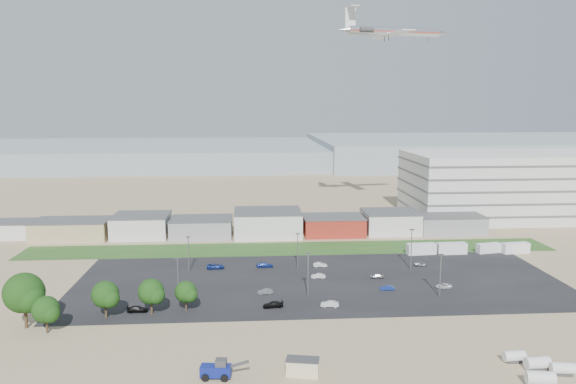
{
  "coord_description": "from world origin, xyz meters",
  "views": [
    {
      "loc": [
        -12.09,
        -113.37,
        43.49
      ],
      "look_at": [
        -2.61,
        22.0,
        22.19
      ],
      "focal_mm": 35.0,
      "sensor_mm": 36.0,
      "label": 1
    }
  ],
  "objects": [
    {
      "name": "storage_tank_se",
      "position": [
        38.36,
        -31.3,
        1.12
      ],
      "size": [
        3.97,
        2.42,
        2.23
      ],
      "primitive_type": null,
      "rotation": [
        0.0,
        0.0,
        -0.16
      ],
      "color": "silver",
      "rests_on": "ground"
    },
    {
      "name": "building_row",
      "position": [
        -17.0,
        71.0,
        4.0
      ],
      "size": [
        170.0,
        20.0,
        8.0
      ],
      "primitive_type": null,
      "color": "silver",
      "rests_on": "ground"
    },
    {
      "name": "tree_near",
      "position": [
        -25.73,
        1.65,
        3.74
      ],
      "size": [
        4.98,
        4.98,
        7.47
      ],
      "primitive_type": null,
      "color": "#17330E",
      "rests_on": "ground"
    },
    {
      "name": "tree_mid",
      "position": [
        -41.67,
        -1.3,
        4.46
      ],
      "size": [
        5.95,
        5.95,
        8.93
      ],
      "primitive_type": null,
      "color": "#17330E",
      "rests_on": "ground"
    },
    {
      "name": "lightpole_back_r",
      "position": [
        30.73,
        28.8,
        5.4
      ],
      "size": [
        1.27,
        0.53,
        10.81
      ],
      "primitive_type": null,
      "color": "slate",
      "rests_on": "ground"
    },
    {
      "name": "tree_right",
      "position": [
        -32.71,
        0.24,
        4.33
      ],
      "size": [
        5.78,
        5.78,
        8.67
      ],
      "primitive_type": null,
      "color": "#17330E",
      "rests_on": "ground"
    },
    {
      "name": "parked_car_4",
      "position": [
        -8.67,
        11.34,
        0.58
      ],
      "size": [
        3.63,
        1.59,
        1.16
      ],
      "primitive_type": "imported",
      "rotation": [
        0.0,
        0.0,
        -1.47
      ],
      "color": "#595B5E",
      "rests_on": "ground"
    },
    {
      "name": "parked_car_13",
      "position": [
        5.07,
        2.06,
        0.65
      ],
      "size": [
        4.06,
        1.87,
        1.29
      ],
      "primitive_type": "imported",
      "rotation": [
        0.0,
        0.0,
        -1.7
      ],
      "color": "silver",
      "rests_on": "ground"
    },
    {
      "name": "lightpole_front_r",
      "position": [
        31.16,
        7.09,
        4.97
      ],
      "size": [
        1.17,
        0.49,
        9.94
      ],
      "primitive_type": null,
      "color": "slate",
      "rests_on": "ground"
    },
    {
      "name": "lightpole_back_l",
      "position": [
        -28.04,
        29.66,
        4.78
      ],
      "size": [
        1.12,
        0.47,
        9.55
      ],
      "primitive_type": null,
      "color": "slate",
      "rests_on": "ground"
    },
    {
      "name": "parking_lot",
      "position": [
        5.0,
        20.0,
        0.01
      ],
      "size": [
        120.0,
        50.0,
        0.01
      ],
      "primitive_type": "cube",
      "color": "black",
      "rests_on": "ground"
    },
    {
      "name": "box_trailer_c",
      "position": [
        58.48,
        43.38,
        1.38
      ],
      "size": [
        7.67,
        3.72,
        2.76
      ],
      "primitive_type": null,
      "rotation": [
        0.0,
        0.0,
        0.2
      ],
      "color": "silver",
      "rests_on": "ground"
    },
    {
      "name": "parked_car_0",
      "position": [
        34.04,
        12.57,
        0.54
      ],
      "size": [
        3.94,
        1.91,
        1.08
      ],
      "primitive_type": "imported",
      "rotation": [
        0.0,
        0.0,
        -1.6
      ],
      "color": "silver",
      "rests_on": "ground"
    },
    {
      "name": "storage_tank_nw",
      "position": [
        32.61,
        -26.36,
        1.09
      ],
      "size": [
        3.72,
        2.0,
        2.18
      ],
      "primitive_type": null,
      "rotation": [
        0.0,
        0.0,
        0.05
      ],
      "color": "silver",
      "rests_on": "ground"
    },
    {
      "name": "parked_car_10",
      "position": [
        -35.95,
        1.83,
        0.64
      ],
      "size": [
        4.45,
        1.86,
        1.29
      ],
      "primitive_type": "imported",
      "rotation": [
        0.0,
        0.0,
        1.59
      ],
      "color": "black",
      "rests_on": "ground"
    },
    {
      "name": "parked_car_3",
      "position": [
        -7.24,
        2.54,
        0.64
      ],
      "size": [
        4.62,
        2.29,
        1.29
      ],
      "primitive_type": "imported",
      "rotation": [
        0.0,
        0.0,
        -1.46
      ],
      "color": "black",
      "rests_on": "ground"
    },
    {
      "name": "tree_far_left",
      "position": [
        -56.06,
        -5.36,
        6.3
      ],
      "size": [
        8.41,
        8.41,
        12.61
      ],
      "primitive_type": null,
      "color": "#17330E",
      "rests_on": "ground"
    },
    {
      "name": "box_trailer_b",
      "position": [
        47.02,
        42.86,
        1.62
      ],
      "size": [
        8.74,
        3.03,
        3.24
      ],
      "primitive_type": null,
      "rotation": [
        0.0,
        0.0,
        0.04
      ],
      "color": "silver",
      "rests_on": "ground"
    },
    {
      "name": "parked_car_11",
      "position": [
        6.83,
        32.2,
        0.61
      ],
      "size": [
        3.73,
        1.36,
        1.22
      ],
      "primitive_type": "imported",
      "rotation": [
        0.0,
        0.0,
        1.55
      ],
      "color": "silver",
      "rests_on": "ground"
    },
    {
      "name": "lightpole_front_l",
      "position": [
        -28.35,
        9.79,
        4.72
      ],
      "size": [
        1.11,
        0.46,
        9.45
      ],
      "primitive_type": null,
      "color": "slate",
      "rests_on": "ground"
    },
    {
      "name": "parking_garage",
      "position": [
        90.0,
        95.0,
        12.5
      ],
      "size": [
        80.0,
        40.0,
        25.0
      ],
      "primitive_type": "cube",
      "color": "silver",
      "rests_on": "ground"
    },
    {
      "name": "tree_left",
      "position": [
        -51.14,
        -8.15,
        4.15
      ],
      "size": [
        5.53,
        5.53,
        8.29
      ],
      "primitive_type": null,
      "color": "#17330E",
      "rests_on": "ground"
    },
    {
      "name": "parked_car_9",
      "position": [
        -21.29,
        32.43,
        0.66
      ],
      "size": [
        4.83,
        2.38,
        1.32
      ],
      "primitive_type": "imported",
      "rotation": [
        0.0,
        0.0,
        1.61
      ],
      "color": "navy",
      "rests_on": "ground"
    },
    {
      "name": "box_trailer_a",
      "position": [
        37.98,
        43.03,
        1.59
      ],
      "size": [
        8.68,
        3.41,
        3.18
      ],
      "primitive_type": null,
      "rotation": [
        0.0,
        0.0,
        0.09
      ],
      "color": "silver",
      "rests_on": "ground"
    },
    {
      "name": "storage_tank_ne",
      "position": [
        35.15,
        -29.31,
        1.2
      ],
      "size": [
        4.08,
        2.18,
        2.4
      ],
      "primitive_type": null,
      "rotation": [
        0.0,
        0.0,
        0.05
      ],
      "color": "silver",
      "rests_on": "ground"
    },
    {
      "name": "grass_strip",
      "position": [
        0.0,
        52.0,
        0.01
      ],
      "size": [
        160.0,
        16.0,
        0.02
      ],
      "primitive_type": "cube",
      "color": "#234B1C",
      "rests_on": "ground"
    },
    {
      "name": "lightpole_back_m",
      "position": [
        0.65,
        31.29,
        4.79
      ],
      "size": [
        1.13,
        0.47,
        9.57
      ],
      "primitive_type": null,
      "color": "slate",
      "rests_on": "ground"
    },
    {
      "name": "parked_car_1",
      "position": [
        20.21,
        12.08,
        0.55
      ],
      "size": [
        3.4,
        1.36,
        1.1
      ],
      "primitive_type": "imported",
      "rotation": [
        0.0,
        0.0,
        -1.63
      ],
      "color": "navy",
      "rests_on": "ground"
    },
    {
      "name": "box_trailer_d",
      "position": [
        66.18,
        42.42,
        1.52
      ],
      "size": [
        8.35,
        3.49,
        3.04
      ],
      "primitive_type": null,
      "rotation": [
        0.0,
        0.0,
        0.12
      ],
      "color": "silver",
      "rests_on": "ground"
    },
    {
      "name": "storage_tank_sw",
      "position": [
        32.89,
        -34.52,
        1.29
      ],
      "size": [
        4.59,
        2.81,
        2.58
      ],
      "primitive_type": null,
      "rotation": [
        0.0,
        0.0,
        -0.16
      ],
      "color": "silver",
      "rests_on": "ground"
    },
    {
      "name": "lightpole_front_m",
      "position": [
        1.09,
        9.45,
        5.09
      ],
      "size": [
        1.2,
        0.5,
        10.17
      ],
      "primitive_type": null,
      "color": "slate",
      "rests_on": "ground"
    },
    {
      "name": "hills_backdrop",
      "position": [
        40.0,
        315.0,
        4.5
      ],
      "size": [
        700.0,
        200.0,
        9.0
      ],
      "primitive_type": null,
      "color": "gray",
      "rests_on": "ground"
    },
    {
      "name": "ground",
      "position": [
        0.0,
        0.0,
        0.0
      ],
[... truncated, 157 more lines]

